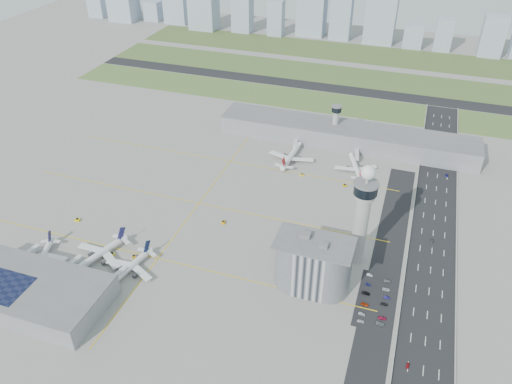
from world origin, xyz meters
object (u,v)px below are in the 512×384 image
(control_tower, at_px, (362,211))
(jet_bridge_near_0, at_px, (20,261))
(airplane_far_a, at_px, (292,153))
(car_lot_8, at_px, (384,304))
(secondary_tower, at_px, (336,121))
(airplane_near_b, at_px, (98,252))
(car_hw_4, at_px, (433,138))
(tug_0, at_px, (77,220))
(tug_1, at_px, (134,256))
(tug_3, at_px, (223,222))
(car_lot_7, at_px, (382,318))
(jet_bridge_near_2, at_px, (109,285))
(car_lot_9, at_px, (387,298))
(car_lot_1, at_px, (362,314))
(car_lot_10, at_px, (386,290))
(car_hw_1, at_px, (432,241))
(admin_building, at_px, (313,264))
(car_lot_4, at_px, (368,284))
(jet_bridge_far_1, at_px, (356,152))
(jet_bridge_near_1, at_px, (64,273))
(car_lot_0, at_px, (361,321))
(tug_2, at_px, (112,254))
(airplane_near_a, at_px, (41,255))
(car_hw_0, at_px, (408,366))
(airplane_far_b, at_px, (356,164))
(car_lot_5, at_px, (370,275))
(car_lot_6, at_px, (380,324))
(tug_5, at_px, (345,185))
(car_lot_2, at_px, (365,304))
(car_lot_3, at_px, (366,293))
(tug_4, at_px, (302,175))
(car_lot_11, at_px, (388,281))
(car_hw_2, at_px, (447,175))
(airplane_near_c, at_px, (128,266))

(control_tower, bearing_deg, jet_bridge_near_0, -159.55)
(airplane_far_a, distance_m, car_lot_8, 159.62)
(secondary_tower, distance_m, airplane_far_a, 50.12)
(airplane_near_b, bearing_deg, car_hw_4, 158.48)
(tug_0, bearing_deg, tug_1, 62.10)
(tug_3, xyz_separation_m, car_lot_7, (108.55, -48.92, -0.26))
(jet_bridge_near_2, bearing_deg, airplane_far_a, -8.68)
(car_lot_9, bearing_deg, car_lot_1, 143.84)
(car_lot_10, xyz_separation_m, car_hw_1, (22.18, 51.99, -0.01))
(tug_1, distance_m, car_lot_10, 147.66)
(car_lot_8, bearing_deg, airplane_near_b, 93.00)
(admin_building, bearing_deg, car_hw_1, 44.38)
(jet_bridge_near_0, xyz_separation_m, car_lot_4, (195.25, 49.10, -2.28))
(control_tower, xyz_separation_m, jet_bridge_far_1, (-20.00, 124.00, -32.19))
(control_tower, height_order, jet_bridge_near_1, control_tower)
(secondary_tower, height_order, car_lot_0, secondary_tower)
(tug_1, relative_size, tug_2, 0.94)
(tug_2, bearing_deg, car_lot_0, -84.72)
(tug_2, xyz_separation_m, car_lot_8, (159.94, 12.16, -0.31))
(airplane_near_a, relative_size, car_hw_0, 10.82)
(airplane_far_b, relative_size, car_lot_9, 11.04)
(admin_building, height_order, car_lot_10, admin_building)
(car_lot_0, height_order, car_lot_5, car_lot_0)
(car_lot_5, xyz_separation_m, car_lot_6, (10.24, -34.44, 0.03))
(tug_5, bearing_deg, car_lot_2, -24.41)
(jet_bridge_near_2, relative_size, tug_2, 4.30)
(airplane_far_a, xyz_separation_m, tug_5, (47.05, -24.91, -5.25))
(car_lot_3, xyz_separation_m, car_lot_10, (10.20, 6.46, -0.09))
(airplane_near_b, bearing_deg, jet_bridge_near_2, 62.98)
(airplane_near_b, relative_size, airplane_far_a, 0.97)
(car_lot_6, bearing_deg, car_lot_0, 100.74)
(tug_4, bearing_deg, airplane_far_a, -94.45)
(tug_0, bearing_deg, car_lot_11, 84.75)
(car_hw_1, height_order, car_hw_4, car_hw_4)
(car_hw_2, bearing_deg, control_tower, -111.24)
(jet_bridge_near_1, bearing_deg, car_lot_3, -65.80)
(admin_building, distance_m, tug_0, 160.58)
(car_lot_0, relative_size, car_lot_5, 1.08)
(airplane_far_a, relative_size, car_hw_0, 13.16)
(car_lot_10, height_order, car_hw_0, car_lot_10)
(airplane_near_c, bearing_deg, car_lot_1, 106.27)
(tug_5, bearing_deg, car_lot_6, -21.66)
(jet_bridge_far_1, xyz_separation_m, car_lot_10, (40.38, -144.76, -2.29))
(tug_5, height_order, car_lot_7, tug_5)
(airplane_near_b, distance_m, tug_0, 45.03)
(airplane_near_a, relative_size, car_lot_9, 10.18)
(jet_bridge_near_2, xyz_separation_m, car_lot_6, (145.32, 22.53, -2.25))
(tug_4, bearing_deg, car_lot_8, 85.25)
(car_lot_1, bearing_deg, tug_4, 27.90)
(jet_bridge_near_2, bearing_deg, jet_bridge_far_1, -18.55)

